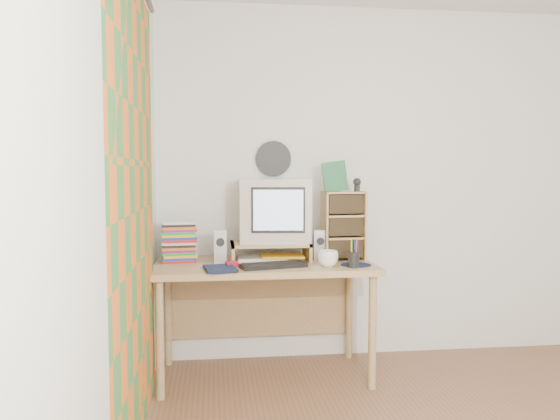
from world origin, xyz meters
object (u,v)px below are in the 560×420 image
object	(u,v)px
keyboard	(273,265)
dvd_stack	(179,239)
mug	(328,259)
cd_rack	(343,226)
desk	(263,281)
crt_monitor	(275,210)
diary	(205,267)

from	to	relation	value
keyboard	dvd_stack	size ratio (longest dim) A/B	1.35
mug	cd_rack	bearing A→B (deg)	58.51
cd_rack	mug	bearing A→B (deg)	-126.75
desk	dvd_stack	bearing A→B (deg)	175.06
dvd_stack	mug	xyz separation A→B (m)	(0.93, -0.30, -0.10)
cd_rack	desk	bearing A→B (deg)	175.49
keyboard	crt_monitor	bearing A→B (deg)	68.05
keyboard	desk	bearing A→B (deg)	86.04
desk	diary	distance (m)	0.51
desk	mug	world-z (taller)	mug
cd_rack	mug	xyz separation A→B (m)	(-0.16, -0.26, -0.18)
keyboard	dvd_stack	xyz separation A→B (m)	(-0.59, 0.29, 0.14)
desk	dvd_stack	world-z (taller)	dvd_stack
desk	dvd_stack	size ratio (longest dim) A/B	4.66
desk	cd_rack	size ratio (longest dim) A/B	3.06
keyboard	cd_rack	size ratio (longest dim) A/B	0.89
dvd_stack	diary	world-z (taller)	dvd_stack
desk	diary	size ratio (longest dim) A/B	6.36
crt_monitor	mug	xyz separation A→B (m)	(0.29, -0.34, -0.28)
keyboard	cd_rack	distance (m)	0.60
crt_monitor	cd_rack	xyz separation A→B (m)	(0.45, -0.08, -0.10)
desk	mug	xyz separation A→B (m)	(0.38, -0.25, 0.19)
keyboard	mug	xyz separation A→B (m)	(0.34, -0.01, 0.04)
mug	diary	world-z (taller)	mug
cd_rack	dvd_stack	bearing A→B (deg)	172.63
diary	dvd_stack	bearing A→B (deg)	106.83
crt_monitor	cd_rack	size ratio (longest dim) A/B	0.97
keyboard	cd_rack	xyz separation A→B (m)	(0.50, 0.25, 0.21)
desk	mug	size ratio (longest dim) A/B	10.91
dvd_stack	mug	size ratio (longest dim) A/B	2.34
diary	crt_monitor	bearing A→B (deg)	32.44
dvd_stack	diary	distance (m)	0.42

